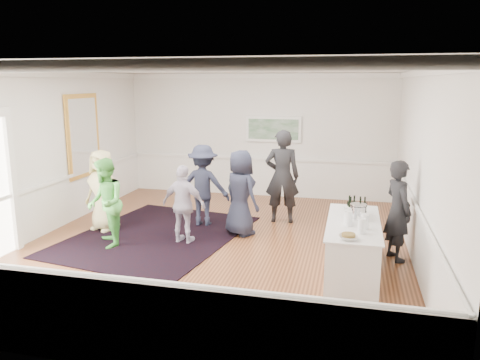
% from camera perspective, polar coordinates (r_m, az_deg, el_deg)
% --- Properties ---
extents(floor, '(8.00, 8.00, 0.00)m').
position_cam_1_polar(floor, '(8.87, -2.93, -7.77)').
color(floor, '#945730').
rests_on(floor, ground).
extents(ceiling, '(7.00, 8.00, 0.02)m').
position_cam_1_polar(ceiling, '(8.36, -3.17, 13.37)').
color(ceiling, white).
rests_on(ceiling, wall_back).
extents(wall_left, '(0.02, 8.00, 3.20)m').
position_cam_1_polar(wall_left, '(10.03, -22.62, 3.06)').
color(wall_left, white).
rests_on(wall_left, floor).
extents(wall_right, '(0.02, 8.00, 3.20)m').
position_cam_1_polar(wall_right, '(8.20, 21.12, 1.38)').
color(wall_right, white).
rests_on(wall_right, floor).
extents(wall_back, '(7.00, 0.02, 3.20)m').
position_cam_1_polar(wall_back, '(12.32, 2.27, 5.44)').
color(wall_back, white).
rests_on(wall_back, floor).
extents(wall_front, '(7.00, 0.02, 3.20)m').
position_cam_1_polar(wall_front, '(4.86, -16.61, -5.13)').
color(wall_front, white).
rests_on(wall_front, floor).
extents(wainscoting, '(7.00, 8.00, 1.00)m').
position_cam_1_polar(wainscoting, '(8.71, -2.97, -4.67)').
color(wainscoting, white).
rests_on(wainscoting, floor).
extents(mirror, '(0.05, 1.25, 1.85)m').
position_cam_1_polar(mirror, '(11.05, -18.55, 5.14)').
color(mirror, '#F0B046').
rests_on(mirror, wall_left).
extents(landscape_painting, '(1.44, 0.06, 0.66)m').
position_cam_1_polar(landscape_painting, '(12.17, 4.09, 6.20)').
color(landscape_painting, white).
rests_on(landscape_painting, wall_back).
extents(area_rug, '(3.50, 4.26, 0.02)m').
position_cam_1_polar(area_rug, '(9.44, -10.14, -6.66)').
color(area_rug, black).
rests_on(area_rug, floor).
extents(serving_table, '(0.81, 2.11, 0.85)m').
position_cam_1_polar(serving_table, '(7.62, 13.53, -8.02)').
color(serving_table, silver).
rests_on(serving_table, floor).
extents(bartender, '(0.64, 0.74, 1.72)m').
position_cam_1_polar(bartender, '(8.31, 18.70, -3.55)').
color(bartender, black).
rests_on(bartender, floor).
extents(guest_tan, '(0.94, 0.76, 1.66)m').
position_cam_1_polar(guest_tan, '(9.84, -16.40, -1.22)').
color(guest_tan, '#C6B97C').
rests_on(guest_tan, floor).
extents(guest_green, '(0.95, 1.01, 1.64)m').
position_cam_1_polar(guest_green, '(8.85, -16.08, -2.72)').
color(guest_green, '#4EB146').
rests_on(guest_green, floor).
extents(guest_lilac, '(0.91, 0.48, 1.48)m').
position_cam_1_polar(guest_lilac, '(8.77, -6.86, -2.99)').
color(guest_lilac, '#B5ABC0').
rests_on(guest_lilac, floor).
extents(guest_dark_a, '(1.14, 0.69, 1.71)m').
position_cam_1_polar(guest_dark_a, '(9.80, -4.51, -0.67)').
color(guest_dark_a, '#1F2234').
rests_on(guest_dark_a, floor).
extents(guest_dark_b, '(0.79, 0.57, 2.00)m').
position_cam_1_polar(guest_dark_b, '(10.01, 5.16, 0.44)').
color(guest_dark_b, black).
rests_on(guest_dark_b, floor).
extents(guest_navy, '(0.99, 0.93, 1.69)m').
position_cam_1_polar(guest_navy, '(9.17, 0.07, -1.57)').
color(guest_navy, '#1F2234').
rests_on(guest_navy, floor).
extents(wine_bottles, '(0.32, 0.21, 0.31)m').
position_cam_1_polar(wine_bottles, '(7.89, 14.01, -2.94)').
color(wine_bottles, black).
rests_on(wine_bottles, serving_table).
extents(juice_pitchers, '(0.36, 0.59, 0.24)m').
position_cam_1_polar(juice_pitchers, '(7.17, 13.91, -4.73)').
color(juice_pitchers, '#82B33F').
rests_on(juice_pitchers, serving_table).
extents(ice_bucket, '(0.26, 0.26, 0.25)m').
position_cam_1_polar(ice_bucket, '(7.61, 14.21, -3.82)').
color(ice_bucket, silver).
rests_on(ice_bucket, serving_table).
extents(nut_bowl, '(0.27, 0.27, 0.08)m').
position_cam_1_polar(nut_bowl, '(6.66, 13.08, -6.71)').
color(nut_bowl, white).
rests_on(nut_bowl, serving_table).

